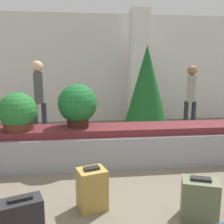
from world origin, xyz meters
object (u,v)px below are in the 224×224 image
traveler_0 (191,93)px  decorated_tree (146,89)px  pillar (138,69)px  potted_plant_0 (78,105)px  traveler_1 (39,93)px  suitcase_2 (92,189)px  suitcase_4 (199,199)px  potted_plant_1 (18,113)px

traveler_0 → decorated_tree: size_ratio=0.79×
pillar → decorated_tree: (-0.12, -1.39, -0.43)m
potted_plant_0 → traveler_1: size_ratio=0.41×
suitcase_2 → traveler_1: (-1.07, 2.95, 0.84)m
traveler_1 → decorated_tree: (2.43, -0.11, 0.08)m
potted_plant_0 → decorated_tree: (1.55, 1.35, 0.14)m
traveler_0 → pillar: bearing=-112.9°
suitcase_4 → decorated_tree: 3.33m
suitcase_4 → potted_plant_1: size_ratio=0.80×
pillar → traveler_1: 2.90m
pillar → decorated_tree: bearing=-94.9°
traveler_0 → decorated_tree: 1.28m
pillar → traveler_1: pillar is taller
suitcase_4 → traveler_1: (-2.23, 3.30, 0.86)m
pillar → suitcase_4: bearing=-94.0°
traveler_0 → suitcase_4: bearing=-1.3°
potted_plant_1 → decorated_tree: size_ratio=0.28×
pillar → traveler_0: bearing=-43.6°
decorated_tree → potted_plant_0: bearing=-138.9°
suitcase_4 → decorated_tree: size_ratio=0.23×
potted_plant_1 → suitcase_4: bearing=-36.7°
potted_plant_0 → traveler_1: bearing=121.4°
pillar → suitcase_4: pillar is taller
pillar → potted_plant_1: (-2.62, -2.87, -0.66)m
suitcase_4 → potted_plant_0: potted_plant_0 is taller
traveler_1 → decorated_tree: size_ratio=0.83×
potted_plant_0 → suitcase_2: bearing=-83.2°
traveler_1 → decorated_tree: bearing=-105.6°
potted_plant_0 → decorated_tree: size_ratio=0.34×
decorated_tree → suitcase_2: bearing=-115.7°
pillar → potted_plant_0: (-1.66, -2.74, -0.57)m
suitcase_2 → traveler_1: traveler_1 is taller
suitcase_2 → suitcase_4: 1.22m
suitcase_2 → decorated_tree: decorated_tree is taller
suitcase_2 → suitcase_4: suitcase_2 is taller
potted_plant_1 → pillar: bearing=47.6°
suitcase_2 → traveler_1: bearing=93.0°
suitcase_2 → traveler_0: bearing=33.9°
potted_plant_1 → traveler_0: size_ratio=0.36×
potted_plant_1 → traveler_1: traveler_1 is taller
traveler_1 → traveler_0: bearing=-99.6°
suitcase_4 → traveler_0: traveler_0 is taller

